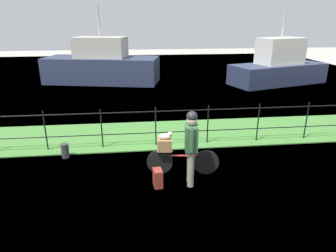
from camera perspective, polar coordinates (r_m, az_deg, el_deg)
name	(u,v)px	position (r m, az deg, el deg)	size (l,w,h in m)	color
ground_plane	(164,189)	(6.62, -0.73, -11.80)	(60.00, 60.00, 0.00)	#B2ADA3
grass_strip	(154,134)	(9.45, -2.68, -1.61)	(27.00, 2.40, 0.03)	#478438
harbor_water	(145,89)	(15.67, -4.35, 7.04)	(30.00, 30.00, 0.00)	slate
iron_fence	(156,124)	(8.44, -2.35, 0.36)	(18.04, 0.04, 1.14)	black
bicycle_main	(182,161)	(7.05, 2.65, -6.72)	(1.67, 0.28, 0.60)	black
wooden_crate	(165,145)	(6.87, -0.61, -3.58)	(0.32, 0.27, 0.28)	olive
terrier_dog	(166,136)	(6.79, -0.41, -1.91)	(0.32, 0.17, 0.18)	silver
cyclist_person	(191,142)	(6.36, 4.43, -3.05)	(0.31, 0.54, 1.68)	gray
backpack_on_paving	(158,178)	(6.61, -1.96, -9.84)	(0.28, 0.18, 0.40)	maroon
mooring_bollard	(65,151)	(8.34, -18.94, -4.44)	(0.20, 0.20, 0.39)	#38383D
moored_boat_near	(102,66)	(17.55, -12.42, 11.14)	(6.56, 3.55, 4.08)	#2D3856
moored_boat_mid	(278,67)	(17.91, 20.21, 10.41)	(5.73, 3.46, 4.06)	#2D3856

